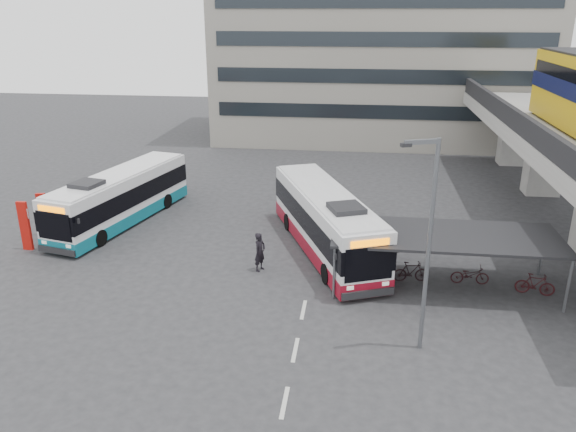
# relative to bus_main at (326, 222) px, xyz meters

# --- Properties ---
(ground) EXTENTS (120.00, 120.00, 0.00)m
(ground) POSITION_rel_bus_main_xyz_m (-2.99, -6.42, -1.59)
(ground) COLOR #28282B
(ground) RESTS_ON ground
(bike_shelter) EXTENTS (10.00, 4.00, 2.54)m
(bike_shelter) POSITION_rel_bus_main_xyz_m (5.46, -3.42, 0.05)
(bike_shelter) COLOR #595B60
(bike_shelter) RESTS_ON ground
(office_block) EXTENTS (30.00, 15.00, 25.00)m
(office_block) POSITION_rel_bus_main_xyz_m (3.01, 29.58, 10.91)
(office_block) COLOR gray
(office_block) RESTS_ON ground
(road_markings) EXTENTS (0.15, 7.60, 0.01)m
(road_markings) POSITION_rel_bus_main_xyz_m (-0.49, -9.42, -1.59)
(road_markings) COLOR beige
(road_markings) RESTS_ON ground
(bus_main) EXTENTS (6.67, 11.69, 3.43)m
(bus_main) POSITION_rel_bus_main_xyz_m (0.00, 0.00, 0.00)
(bus_main) COLOR white
(bus_main) RESTS_ON ground
(bus_teal) EXTENTS (4.80, 11.24, 3.25)m
(bus_teal) POSITION_rel_bus_main_xyz_m (-12.22, 2.64, -0.08)
(bus_teal) COLOR white
(bus_teal) RESTS_ON ground
(pedestrian) EXTENTS (0.71, 0.83, 1.92)m
(pedestrian) POSITION_rel_bus_main_xyz_m (-2.97, -2.85, -0.63)
(pedestrian) COLOR black
(pedestrian) RESTS_ON ground
(lamp_post) EXTENTS (1.35, 0.61, 7.96)m
(lamp_post) POSITION_rel_bus_main_xyz_m (4.00, -8.71, 2.94)
(lamp_post) COLOR #595B60
(lamp_post) RESTS_ON ground
(sign_totem_mid) EXTENTS (0.58, 0.19, 2.66)m
(sign_totem_mid) POSITION_rel_bus_main_xyz_m (-15.52, -1.93, -0.22)
(sign_totem_mid) COLOR #B4120B
(sign_totem_mid) RESTS_ON ground
(sign_totem_north) EXTENTS (0.53, 0.24, 2.46)m
(sign_totem_north) POSITION_rel_bus_main_xyz_m (-15.67, 0.08, -0.32)
(sign_totem_north) COLOR #B4120B
(sign_totem_north) RESTS_ON ground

